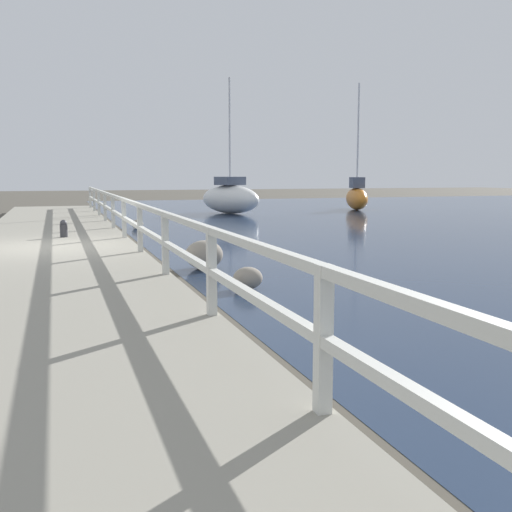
{
  "coord_description": "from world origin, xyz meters",
  "views": [
    {
      "loc": [
        0.08,
        -13.77,
        1.85
      ],
      "look_at": [
        3.44,
        -3.77,
        0.42
      ],
      "focal_mm": 42.0,
      "sensor_mm": 36.0,
      "label": 1
    }
  ],
  "objects": [
    {
      "name": "boulder_mid_strip",
      "position": [
        2.84,
        -2.32,
        0.28
      ],
      "size": [
        0.75,
        0.68,
        0.57
      ],
      "color": "gray",
      "rests_on": "ground"
    },
    {
      "name": "dock_walkway",
      "position": [
        0.0,
        0.0,
        0.14
      ],
      "size": [
        3.62,
        36.0,
        0.28
      ],
      "color": "gray",
      "rests_on": "ground"
    },
    {
      "name": "sailboat_white",
      "position": [
        8.07,
        13.93,
        0.75
      ],
      "size": [
        2.89,
        4.28,
        6.36
      ],
      "rotation": [
        0.0,
        0.0,
        0.36
      ],
      "color": "white",
      "rests_on": "water_surface"
    },
    {
      "name": "boulder_near_dock",
      "position": [
        2.77,
        7.16,
        0.15
      ],
      "size": [
        0.41,
        0.37,
        0.31
      ],
      "color": "gray",
      "rests_on": "ground"
    },
    {
      "name": "sailboat_orange",
      "position": [
        15.33,
        14.8,
        0.7
      ],
      "size": [
        1.91,
        3.78,
        6.57
      ],
      "rotation": [
        0.0,
        0.0,
        -0.29
      ],
      "color": "orange",
      "rests_on": "water_surface"
    },
    {
      "name": "ground_plane",
      "position": [
        0.0,
        0.0,
        0.0
      ],
      "size": [
        120.0,
        120.0,
        0.0
      ],
      "primitive_type": "plane",
      "color": "#4C473D"
    },
    {
      "name": "mooring_bollard",
      "position": [
        0.27,
        2.07,
        0.5
      ],
      "size": [
        0.19,
        0.19,
        0.44
      ],
      "color": "#333338",
      "rests_on": "dock_walkway"
    },
    {
      "name": "railing",
      "position": [
        1.71,
        0.0,
        0.96
      ],
      "size": [
        0.1,
        32.5,
        0.99
      ],
      "color": "silver",
      "rests_on": "dock_walkway"
    },
    {
      "name": "boulder_far_strip",
      "position": [
        3.01,
        -4.63,
        0.18
      ],
      "size": [
        0.49,
        0.44,
        0.36
      ],
      "color": "gray",
      "rests_on": "ground"
    }
  ]
}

